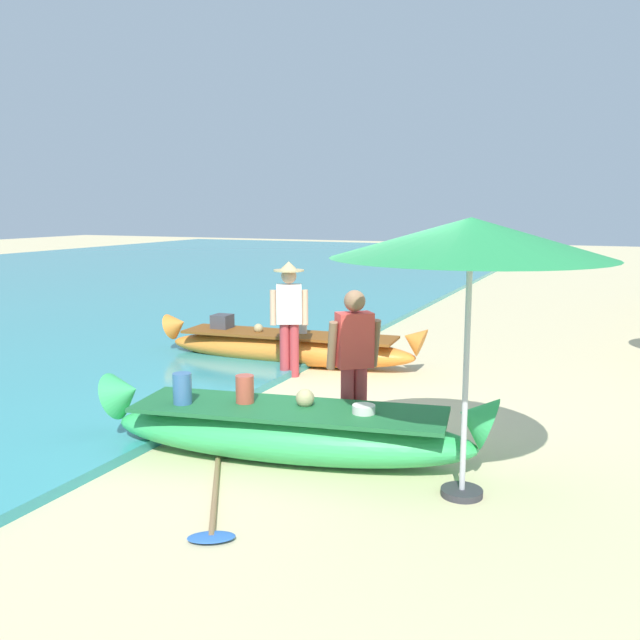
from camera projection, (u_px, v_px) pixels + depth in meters
The scene contains 8 objects.
ground_plane at pixel (353, 442), 7.26m from camera, with size 80.00×80.00×0.00m, color beige.
sea at pixel (8, 290), 19.94m from camera, with size 24.00×56.00×0.10m, color teal.
boat_green_foreground at pixel (288, 430), 6.70m from camera, with size 3.99×1.42×0.85m.
boat_orange_midground at pixel (287, 347), 10.78m from camera, with size 4.39×1.04×0.78m.
person_vendor_hatted at pixel (289, 311), 9.88m from camera, with size 0.58×0.45×1.69m.
person_tourist_customer at pixel (354, 359), 7.04m from camera, with size 0.55×0.50×1.63m.
patio_umbrella_large at pixel (471, 239), 5.55m from camera, with size 2.30×2.30×2.38m.
paddle at pixel (214, 507), 5.63m from camera, with size 1.05×1.60×0.05m.
Camera 1 is at (2.46, -6.51, 2.47)m, focal length 38.55 mm.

